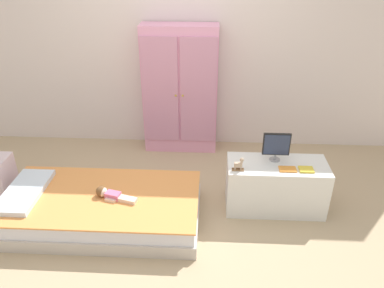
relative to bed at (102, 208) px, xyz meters
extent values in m
cube|color=tan|center=(0.57, 0.05, -0.14)|extent=(10.00, 10.00, 0.02)
cube|color=silver|center=(0.57, 1.63, 1.22)|extent=(6.40, 0.05, 2.70)
cube|color=beige|center=(0.00, 0.00, -0.07)|extent=(1.79, 0.93, 0.12)
cube|color=silver|center=(0.00, 0.00, 0.06)|extent=(1.75, 0.89, 0.14)
cube|color=#EA934C|center=(0.00, 0.00, 0.13)|extent=(1.78, 0.92, 0.02)
cube|color=silver|center=(-0.69, 0.00, 0.16)|extent=(0.32, 0.67, 0.05)
cube|color=#D6668E|center=(0.13, -0.03, 0.17)|extent=(0.15, 0.11, 0.06)
cube|color=beige|center=(0.27, -0.05, 0.16)|extent=(0.16, 0.08, 0.04)
cube|color=beige|center=(0.26, -0.08, 0.16)|extent=(0.16, 0.08, 0.04)
cube|color=beige|center=(0.14, 0.02, 0.15)|extent=(0.10, 0.05, 0.03)
cube|color=beige|center=(0.11, -0.08, 0.15)|extent=(0.10, 0.05, 0.03)
sphere|color=beige|center=(0.03, 0.00, 0.18)|extent=(0.09, 0.09, 0.09)
sphere|color=brown|center=(0.02, 0.00, 0.19)|extent=(0.10, 0.10, 0.10)
cube|color=#E599BC|center=(0.62, 1.44, 0.62)|extent=(0.86, 0.28, 1.51)
cube|color=#C986A6|center=(0.40, 1.29, 0.66)|extent=(0.40, 0.02, 1.24)
cube|color=#C986A6|center=(0.83, 1.29, 0.66)|extent=(0.40, 0.02, 1.24)
sphere|color=gold|center=(0.58, 1.27, 0.62)|extent=(0.02, 0.02, 0.02)
sphere|color=gold|center=(0.66, 1.27, 0.62)|extent=(0.02, 0.02, 0.02)
cube|color=silver|center=(1.61, 0.29, 0.11)|extent=(0.92, 0.41, 0.49)
cylinder|color=#99999E|center=(1.59, 0.36, 0.36)|extent=(0.10, 0.10, 0.01)
cylinder|color=#99999E|center=(1.59, 0.36, 0.39)|extent=(0.02, 0.02, 0.05)
cube|color=black|center=(1.59, 0.36, 0.52)|extent=(0.25, 0.02, 0.22)
cube|color=#28334C|center=(1.59, 0.34, 0.52)|extent=(0.23, 0.01, 0.20)
cube|color=#8E6642|center=(1.23, 0.18, 0.36)|extent=(0.11, 0.01, 0.01)
cube|color=#8E6642|center=(1.23, 0.15, 0.36)|extent=(0.11, 0.01, 0.01)
cube|color=tan|center=(1.23, 0.16, 0.41)|extent=(0.07, 0.03, 0.04)
cylinder|color=tan|center=(1.26, 0.17, 0.38)|extent=(0.01, 0.01, 0.02)
cylinder|color=tan|center=(1.26, 0.15, 0.38)|extent=(0.01, 0.01, 0.02)
cylinder|color=tan|center=(1.21, 0.17, 0.38)|extent=(0.01, 0.01, 0.02)
cylinder|color=tan|center=(1.21, 0.15, 0.38)|extent=(0.01, 0.01, 0.02)
cylinder|color=tan|center=(1.27, 0.16, 0.44)|extent=(0.02, 0.02, 0.02)
sphere|color=tan|center=(1.27, 0.16, 0.46)|extent=(0.04, 0.04, 0.04)
cube|color=orange|center=(1.68, 0.19, 0.36)|extent=(0.15, 0.10, 0.01)
cube|color=gold|center=(1.85, 0.19, 0.36)|extent=(0.13, 0.10, 0.02)
camera|label=1|loc=(0.98, -2.70, 2.17)|focal=35.18mm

